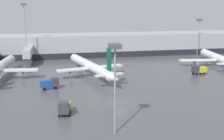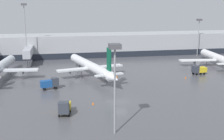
# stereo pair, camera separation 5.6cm
# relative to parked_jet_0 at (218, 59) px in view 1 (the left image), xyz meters

# --- Properties ---
(ground_plane) EXTENTS (320.00, 320.00, 0.00)m
(ground_plane) POSITION_rel_parked_jet_0_xyz_m (-42.60, -30.60, -2.59)
(ground_plane) COLOR #4C4C51
(terminal_building) EXTENTS (160.00, 31.85, 9.00)m
(terminal_building) POSITION_rel_parked_jet_0_xyz_m (-43.08, 31.19, 1.91)
(terminal_building) COLOR #9EA0A5
(terminal_building) RESTS_ON ground_plane
(parked_jet_0) EXTENTS (27.91, 31.98, 8.67)m
(parked_jet_0) POSITION_rel_parked_jet_0_xyz_m (0.00, 0.00, 0.00)
(parked_jet_0) COLOR white
(parked_jet_0) RESTS_ON ground_plane
(parked_jet_1) EXTENTS (20.38, 36.47, 10.35)m
(parked_jet_1) POSITION_rel_parked_jet_0_xyz_m (-46.21, -6.44, 0.53)
(parked_jet_1) COLOR silver
(parked_jet_1) RESTS_ON ground_plane
(service_truck_0) EXTENTS (2.67, 4.45, 2.92)m
(service_truck_0) POSITION_rel_parked_jet_0_xyz_m (-55.03, -35.88, -1.05)
(service_truck_0) COLOR gold
(service_truck_0) RESTS_ON ground_plane
(service_truck_1) EXTENTS (4.57, 2.52, 2.82)m
(service_truck_1) POSITION_rel_parked_jet_0_xyz_m (-13.15, -10.55, -1.03)
(service_truck_1) COLOR gold
(service_truck_1) RESTS_ON ground_plane
(service_truck_2) EXTENTS (4.78, 2.52, 2.85)m
(service_truck_2) POSITION_rel_parked_jet_0_xyz_m (-58.04, -17.81, -0.99)
(service_truck_2) COLOR #19478C
(service_truck_2) RESTS_ON ground_plane
(traffic_cone_0) EXTENTS (0.47, 0.47, 0.80)m
(traffic_cone_0) POSITION_rel_parked_jet_0_xyz_m (-38.92, -9.68, -2.19)
(traffic_cone_0) COLOR orange
(traffic_cone_0) RESTS_ON ground_plane
(traffic_cone_1) EXTENTS (0.38, 0.38, 0.69)m
(traffic_cone_1) POSITION_rel_parked_jet_0_xyz_m (-19.37, -14.56, -2.24)
(traffic_cone_1) COLOR orange
(traffic_cone_1) RESTS_ON ground_plane
(traffic_cone_2) EXTENTS (0.42, 0.42, 0.56)m
(traffic_cone_2) POSITION_rel_parked_jet_0_xyz_m (-48.86, -31.35, -2.31)
(traffic_cone_2) COLOR orange
(traffic_cone_2) RESTS_ON ground_plane
(apron_light_mast_0) EXTENTS (1.80, 1.80, 15.55)m
(apron_light_mast_0) POSITION_rel_parked_jet_0_xyz_m (2.72, 20.40, 9.93)
(apron_light_mast_0) COLOR gray
(apron_light_mast_0) RESTS_ON ground_plane
(apron_light_mast_1) EXTENTS (1.80, 1.80, 21.69)m
(apron_light_mast_1) POSITION_rel_parked_jet_0_xyz_m (-66.78, 18.67, 14.14)
(apron_light_mast_1) COLOR gray
(apron_light_mast_1) RESTS_ON ground_plane
(apron_light_mast_2) EXTENTS (1.80, 1.80, 14.98)m
(apron_light_mast_2) POSITION_rel_parked_jet_0_xyz_m (-47.20, -45.92, 9.52)
(apron_light_mast_2) COLOR gray
(apron_light_mast_2) RESTS_ON ground_plane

